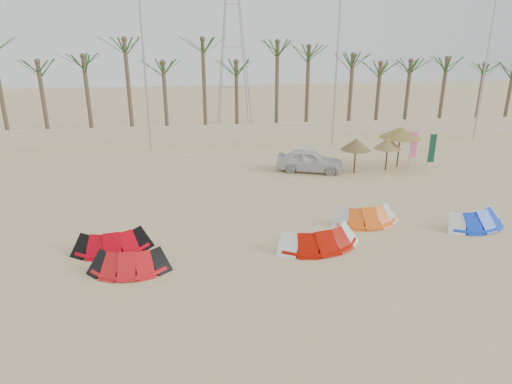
{
  "coord_description": "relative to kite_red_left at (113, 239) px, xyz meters",
  "views": [
    {
      "loc": [
        -2.76,
        -13.94,
        8.54
      ],
      "look_at": [
        0.0,
        6.0,
        1.3
      ],
      "focal_mm": 32.0,
      "sensor_mm": 36.0,
      "label": 1
    }
  ],
  "objects": [
    {
      "name": "lamp_b",
      "position": [
        0.27,
        16.37,
        5.35
      ],
      "size": [
        1.25,
        0.14,
        11.0
      ],
      "color": "#A5A8AD",
      "rests_on": "ground"
    },
    {
      "name": "parasol_right",
      "position": [
        16.55,
        9.54,
        1.86
      ],
      "size": [
        2.61,
        2.61,
        2.63
      ],
      "color": "#4C331E",
      "rests_on": "ground"
    },
    {
      "name": "kite_blue",
      "position": [
        16.04,
        0.23,
        0.0
      ],
      "size": [
        3.5,
        2.33,
        0.9
      ],
      "color": "blue",
      "rests_on": "ground"
    },
    {
      "name": "lamp_d",
      "position": [
        26.27,
        16.37,
        5.35
      ],
      "size": [
        1.25,
        0.14,
        11.0
      ],
      "color": "#A5A8AD",
      "rests_on": "ground"
    },
    {
      "name": "parasol_left",
      "position": [
        13.31,
        8.63,
        1.41
      ],
      "size": [
        1.88,
        1.88,
        2.18
      ],
      "color": "#4C331E",
      "rests_on": "ground"
    },
    {
      "name": "flag_green",
      "position": [
        17.74,
        7.67,
        1.18
      ],
      "size": [
        0.45,
        0.04,
        2.69
      ],
      "color": "#A5A8AD",
      "rests_on": "ground"
    },
    {
      "name": "kite_red_mid",
      "position": [
        0.87,
        -1.82,
        -0.0
      ],
      "size": [
        2.98,
        1.62,
        0.9
      ],
      "color": "red",
      "rests_on": "ground"
    },
    {
      "name": "palm_line",
      "position": [
        6.9,
        19.87,
        6.03
      ],
      "size": [
        52.0,
        4.0,
        7.7
      ],
      "color": "brown",
      "rests_on": "ground"
    },
    {
      "name": "flag_pink",
      "position": [
        17.21,
        8.96,
        1.11
      ],
      "size": [
        0.45,
        0.04,
        2.57
      ],
      "color": "#A5A8AD",
      "rests_on": "ground"
    },
    {
      "name": "ground",
      "position": [
        6.24,
        -3.63,
        -0.42
      ],
      "size": [
        120.0,
        120.0,
        0.0
      ],
      "primitive_type": "plane",
      "color": "#CEBA85",
      "rests_on": "ground"
    },
    {
      "name": "kite_red_left",
      "position": [
        0.0,
        0.0,
        0.0
      ],
      "size": [
        3.23,
        1.94,
        0.9
      ],
      "color": "#B4000E",
      "rests_on": "ground"
    },
    {
      "name": "kite_red_right",
      "position": [
        8.39,
        -0.82,
        0.0
      ],
      "size": [
        3.79,
        2.23,
        0.9
      ],
      "color": "#A20B00",
      "rests_on": "ground"
    },
    {
      "name": "parasol_mid",
      "position": [
        15.5,
        8.92,
        1.33
      ],
      "size": [
        1.71,
        1.71,
        2.11
      ],
      "color": "#4C331E",
      "rests_on": "ground"
    },
    {
      "name": "boundary_wall",
      "position": [
        6.24,
        18.37,
        0.23
      ],
      "size": [
        60.0,
        0.3,
        1.3
      ],
      "primitive_type": "cube",
      "color": "beige",
      "rests_on": "ground"
    },
    {
      "name": "pylon",
      "position": [
        7.24,
        24.37,
        -0.42
      ],
      "size": [
        3.0,
        3.0,
        14.0
      ],
      "primitive_type": null,
      "color": "#A5A8AD",
      "rests_on": "ground"
    },
    {
      "name": "lamp_c",
      "position": [
        14.27,
        16.37,
        5.35
      ],
      "size": [
        1.25,
        0.14,
        11.0
      ],
      "color": "#A5A8AD",
      "rests_on": "ground"
    },
    {
      "name": "kite_orange",
      "position": [
        11.18,
        1.25,
        0.0
      ],
      "size": [
        3.2,
        1.73,
        0.9
      ],
      "color": "#F75E14",
      "rests_on": "ground"
    },
    {
      "name": "car",
      "position": [
        10.64,
        9.38,
        0.29
      ],
      "size": [
        4.45,
        2.97,
        1.41
      ],
      "primitive_type": "imported",
      "rotation": [
        0.0,
        0.0,
        1.22
      ],
      "color": "silver",
      "rests_on": "ground"
    }
  ]
}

